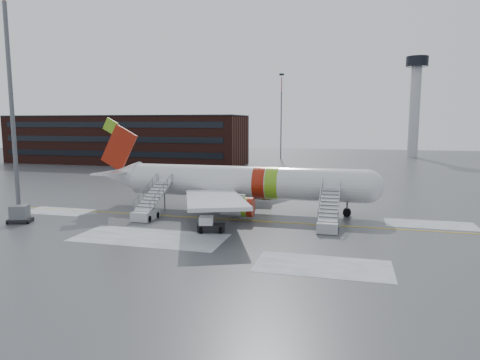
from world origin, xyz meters
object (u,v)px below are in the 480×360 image
(airliner, at_px, (237,182))
(airstair_aft, at_px, (149,209))
(airstair_fwd, at_px, (328,219))
(uld_container, at_px, (20,215))
(light_mast_near, at_px, (10,82))
(pushback_tug, at_px, (209,225))

(airliner, relative_size, airstair_aft, 4.55)
(airstair_fwd, relative_size, uld_container, 2.85)
(airstair_fwd, height_order, light_mast_near, light_mast_near)
(pushback_tug, distance_m, light_mast_near, 25.54)
(airliner, relative_size, airstair_fwd, 4.55)
(airstair_fwd, bearing_deg, airstair_aft, 180.00)
(airstair_fwd, bearing_deg, uld_container, -170.42)
(airstair_fwd, xyz_separation_m, uld_container, (-31.82, -5.37, -0.20))
(airliner, xyz_separation_m, uld_container, (-20.60, -11.90, -2.55))
(airliner, xyz_separation_m, airstair_aft, (-8.35, -6.54, -2.35))
(airstair_aft, bearing_deg, pushback_tug, -25.41)
(pushback_tug, relative_size, light_mast_near, 0.10)
(airstair_fwd, distance_m, light_mast_near, 35.53)
(airliner, bearing_deg, airstair_fwd, -30.22)
(uld_container, bearing_deg, pushback_tug, 3.75)
(uld_container, bearing_deg, airstair_fwd, 9.58)
(airliner, distance_m, pushback_tug, 10.90)
(airstair_aft, relative_size, uld_container, 2.85)
(airstair_fwd, height_order, uld_container, airstair_fwd)
(airliner, distance_m, airstair_aft, 10.86)
(airliner, height_order, light_mast_near, light_mast_near)
(airstair_aft, distance_m, light_mast_near, 19.34)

